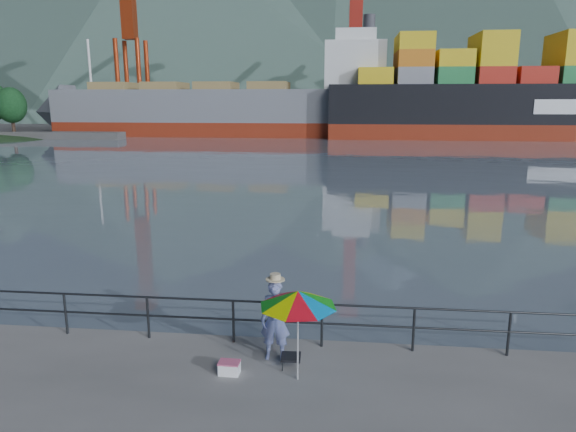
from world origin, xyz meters
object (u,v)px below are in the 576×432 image
object	(u,v)px
fisherman	(275,320)
container_ship	(569,97)
cooler_bag	(229,368)
bulk_carrier	(250,109)
beach_umbrella	(298,299)

from	to	relation	value
fisherman	container_ship	xyz separation A→B (m)	(34.05, 71.13, 4.91)
cooler_bag	container_ship	world-z (taller)	container_ship
fisherman	bulk_carrier	xyz separation A→B (m)	(-13.74, 72.99, 3.16)
fisherman	bulk_carrier	size ratio (longest dim) A/B	0.03
fisherman	container_ship	size ratio (longest dim) A/B	0.03
fisherman	bulk_carrier	world-z (taller)	bulk_carrier
bulk_carrier	cooler_bag	bearing A→B (deg)	-80.08
container_ship	fisherman	bearing A→B (deg)	-115.58
beach_umbrella	cooler_bag	bearing A→B (deg)	177.56
container_ship	cooler_bag	bearing A→B (deg)	-115.90
container_ship	bulk_carrier	bearing A→B (deg)	177.77
fisherman	container_ship	bearing A→B (deg)	65.24
bulk_carrier	container_ship	xyz separation A→B (m)	(47.79, -1.86, 1.75)
fisherman	beach_umbrella	bearing A→B (deg)	-54.85
fisherman	cooler_bag	xyz separation A→B (m)	(-0.84, -0.73, -0.76)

